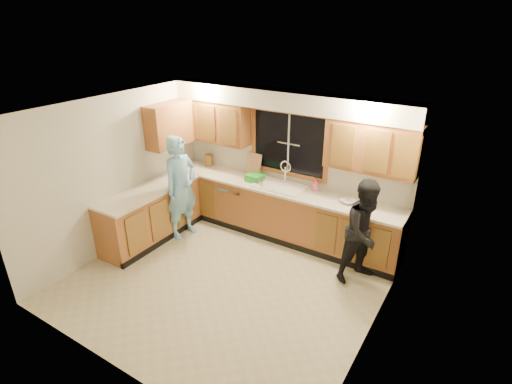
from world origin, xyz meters
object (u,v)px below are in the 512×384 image
Objects in this scene: sink at (279,190)px; bowl at (348,201)px; dish_crate at (255,178)px; woman at (366,232)px; dishwasher at (238,203)px; stove at (125,228)px; soap_bottle at (315,184)px; man at (181,188)px; knife_block at (209,160)px.

bowl is (1.20, 0.00, 0.08)m from sink.
woman is at bearing -11.94° from dish_crate.
sink is 1.05× the size of dishwasher.
sink is 2.60m from stove.
sink is at bearing 0.99° from dishwasher.
soap_bottle is at bearing 19.05° from sink.
woman is (1.65, -0.47, -0.08)m from sink.
dish_crate is (1.32, 1.81, 0.53)m from stove.
woman reaches higher than sink.
man reaches higher than knife_block.
woman is (2.50, -0.45, 0.37)m from dishwasher.
soap_bottle is (2.19, 0.03, -0.02)m from knife_block.
soap_bottle is (1.41, 0.21, 0.61)m from dishwasher.
soap_bottle is at bearing 92.08° from woman.
knife_block reaches higher than stove.
woman is at bearing -15.74° from sink.
man reaches higher than soap_bottle.
sink reaches higher than bowl.
dish_crate is at bearing 111.33° from woman.
dishwasher is 2.04m from stove.
woman is at bearing -45.88° from bowl.
man reaches higher than woman.
soap_bottle is at bearing -23.93° from knife_block.
sink reaches higher than dishwasher.
dish_crate is (0.37, 0.00, 0.57)m from dishwasher.
dish_crate is 1.40× the size of soap_bottle.
man is 8.07× the size of bowl.
sink is at bearing -160.95° from soap_bottle.
sink is 4.44× the size of soap_bottle.
sink reaches higher than knife_block.
knife_block is at bearing 85.12° from stove.
knife_block is at bearing -179.21° from soap_bottle.
sink reaches higher than soap_bottle.
dish_crate is 1.07m from soap_bottle.
bowl is at bearing -28.02° from knife_block.
dishwasher is at bearing -179.01° from sink.
sink is at bearing -179.96° from bowl.
knife_block reaches higher than dish_crate.
man is 6.60× the size of dish_crate.
stove is at bearing -117.69° from dishwasher.
man is at bearing 130.75° from woman.
sink is 1.72m from woman.
dish_crate reaches higher than bowl.
stove is at bearing -139.48° from soap_bottle.
knife_block is (-0.21, 1.03, 0.14)m from man.
bowl is (2.83, -0.16, -0.08)m from knife_block.
stove is at bearing -119.60° from knife_block.
dishwasher is 3.02× the size of dish_crate.
dish_crate is 1.68m from bowl.
dish_crate is at bearing -33.54° from knife_block.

